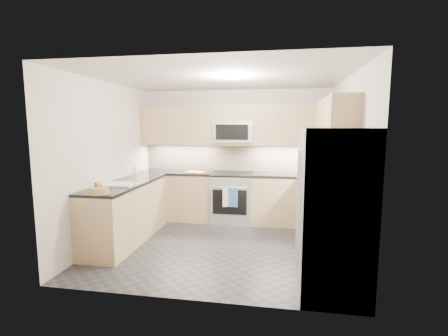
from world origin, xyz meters
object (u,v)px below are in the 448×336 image
(refrigerator, at_px, (333,212))
(microwave, at_px, (233,132))
(gas_range, at_px, (232,198))
(fruit_basket, at_px, (99,191))
(utensil_bowl, at_px, (322,171))
(cutting_board, at_px, (196,172))

(refrigerator, bearing_deg, microwave, 119.62)
(gas_range, relative_size, refrigerator, 0.51)
(gas_range, relative_size, fruit_basket, 3.80)
(gas_range, relative_size, utensil_bowl, 3.24)
(microwave, height_order, fruit_basket, microwave)
(gas_range, distance_m, utensil_bowl, 1.71)
(gas_range, height_order, microwave, microwave)
(cutting_board, bearing_deg, refrigerator, -48.01)
(microwave, relative_size, cutting_board, 2.13)
(microwave, distance_m, utensil_bowl, 1.76)
(refrigerator, distance_m, fruit_basket, 2.89)
(utensil_bowl, xyz_separation_m, fruit_basket, (-3.05, -2.12, -0.04))
(gas_range, height_order, utensil_bowl, utensil_bowl)
(fruit_basket, bearing_deg, microwave, 58.15)
(cutting_board, xyz_separation_m, fruit_basket, (-0.73, -2.14, 0.04))
(gas_range, xyz_separation_m, utensil_bowl, (1.62, -0.06, 0.57))
(microwave, xyz_separation_m, utensil_bowl, (1.62, -0.18, -0.68))
(fruit_basket, bearing_deg, refrigerator, -4.99)
(utensil_bowl, relative_size, cutting_board, 0.79)
(utensil_bowl, relative_size, fruit_basket, 1.17)
(refrigerator, xyz_separation_m, utensil_bowl, (0.17, 2.37, 0.12))
(utensil_bowl, height_order, fruit_basket, utensil_bowl)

